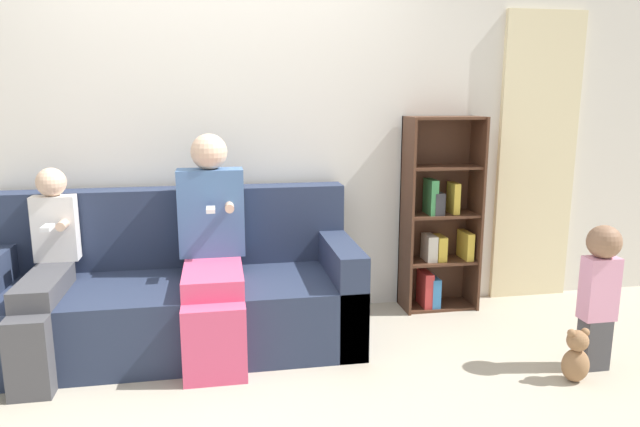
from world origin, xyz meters
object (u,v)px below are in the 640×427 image
child_seated (45,273)px  toddler_standing (599,288)px  couch (175,295)px  bookshelf (438,224)px  adult_seated (212,243)px  teddy_bear (576,357)px

child_seated → toddler_standing: (2.95, -0.58, -0.07)m
child_seated → toddler_standing: child_seated is taller
couch → bookshelf: 1.83m
adult_seated → bookshelf: bearing=15.5°
couch → child_seated: (-0.67, -0.17, 0.23)m
child_seated → teddy_bear: (2.76, -0.71, -0.39)m
teddy_bear → couch: bearing=157.3°
couch → adult_seated: (0.23, -0.12, 0.34)m
adult_seated → teddy_bear: bearing=-22.2°
child_seated → teddy_bear: size_ratio=3.64×
child_seated → teddy_bear: 2.87m
bookshelf → toddler_standing: bearing=-64.9°
toddler_standing → bookshelf: size_ratio=0.60×
adult_seated → teddy_bear: (1.86, -0.76, -0.51)m
adult_seated → toddler_standing: (2.04, -0.63, -0.18)m
adult_seated → child_seated: (-0.90, -0.05, -0.11)m
couch → adult_seated: adult_seated is taller
teddy_bear → bookshelf: bearing=104.6°
adult_seated → bookshelf: 1.61m
couch → child_seated: size_ratio=2.02×
bookshelf → child_seated: bearing=-168.9°
child_seated → bookshelf: size_ratio=0.80×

